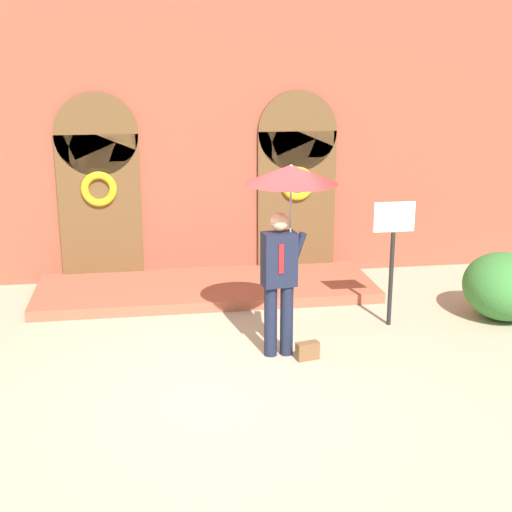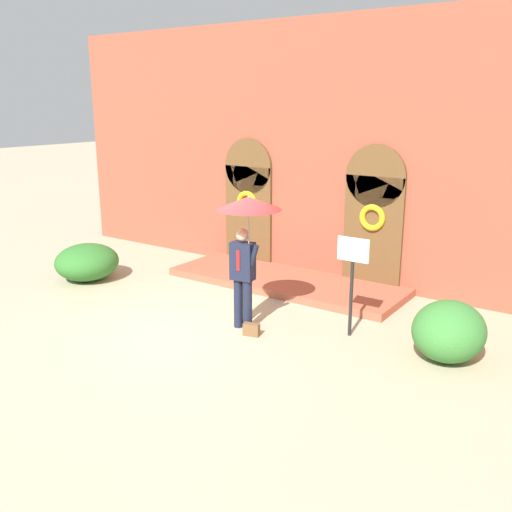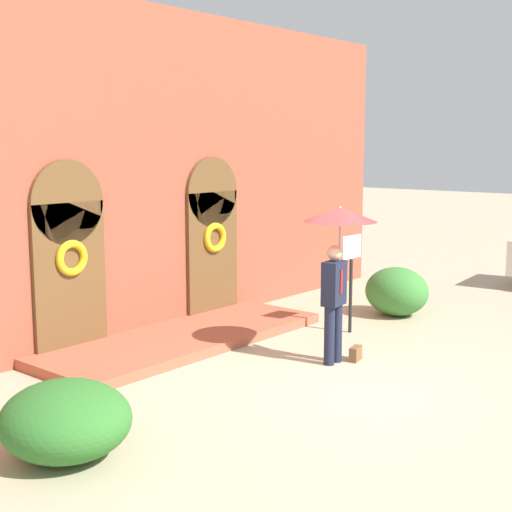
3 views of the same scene
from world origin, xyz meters
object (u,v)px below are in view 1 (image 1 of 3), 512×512
Objects in this scene: sign_post at (393,243)px; person_with_umbrella at (288,203)px; handbag at (307,351)px; shrub_right at (504,286)px.

person_with_umbrella is at bearing -154.06° from sign_post.
handbag is at bearing -41.64° from person_with_umbrella.
person_with_umbrella is 1.93m from sign_post.
person_with_umbrella is 1.83m from handbag.
shrub_right is at bearing 13.46° from person_with_umbrella.
person_with_umbrella is at bearing -166.54° from shrub_right.
shrub_right is (3.25, 0.78, -1.44)m from person_with_umbrella.
shrub_right reaches higher than handbag.
person_with_umbrella is 1.90× the size of shrub_right.
handbag is 3.20m from shrub_right.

